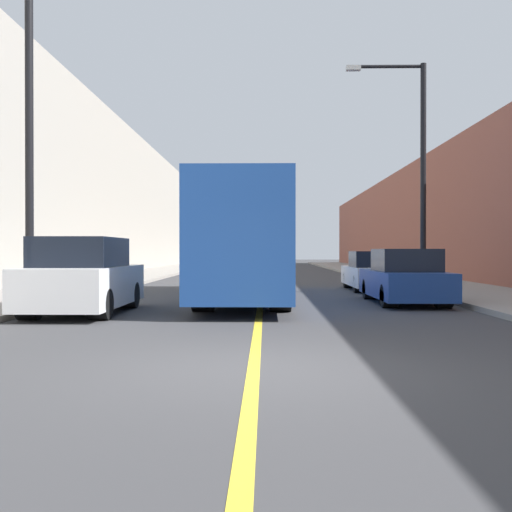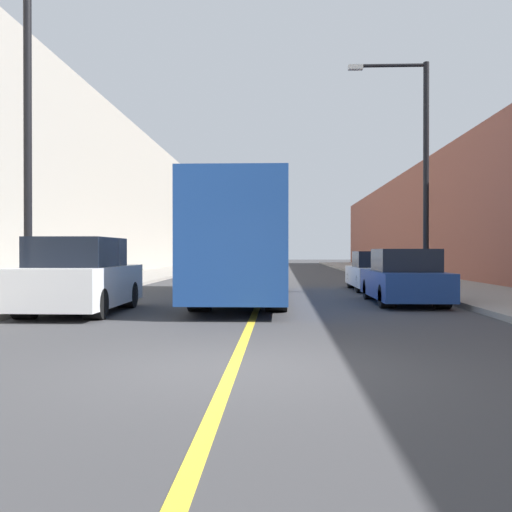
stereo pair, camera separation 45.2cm
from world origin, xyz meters
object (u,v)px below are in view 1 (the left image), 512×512
object	(u,v)px
car_right_near	(404,279)
street_lamp_left	(39,113)
car_right_mid	(372,273)
street_lamp_right	(416,161)
parked_suv_left	(83,278)
bus	(247,242)

from	to	relation	value
car_right_near	street_lamp_left	distance (m)	10.67
car_right_mid	street_lamp_right	distance (m)	4.54
street_lamp_left	street_lamp_right	xyz separation A→B (m)	(10.80, 6.36, -0.23)
street_lamp_right	parked_suv_left	bearing A→B (deg)	-144.56
car_right_near	street_lamp_left	xyz separation A→B (m)	(-9.50, -2.50, 4.17)
bus	street_lamp_left	size ratio (longest dim) A/B	1.44
car_right_near	car_right_mid	bearing A→B (deg)	89.04
parked_suv_left	car_right_mid	world-z (taller)	parked_suv_left
parked_suv_left	street_lamp_right	bearing A→B (deg)	35.44
bus	car_right_mid	distance (m)	6.48
bus	car_right_mid	world-z (taller)	bus
car_right_near	street_lamp_right	world-z (taller)	street_lamp_right
car_right_mid	bus	bearing A→B (deg)	-136.38
street_lamp_left	street_lamp_right	bearing A→B (deg)	30.49
parked_suv_left	car_right_mid	size ratio (longest dim) A/B	0.97
bus	car_right_near	xyz separation A→B (m)	(4.53, -1.31, -1.08)
parked_suv_left	street_lamp_left	distance (m)	4.24
car_right_near	car_right_mid	xyz separation A→B (m)	(0.10, 5.72, -0.03)
bus	parked_suv_left	xyz separation A→B (m)	(-3.75, -4.27, -0.94)
bus	street_lamp_left	xyz separation A→B (m)	(-4.97, -3.81, 3.09)
parked_suv_left	street_lamp_right	size ratio (longest dim) A/B	0.56
car_right_near	street_lamp_left	bearing A→B (deg)	-165.25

